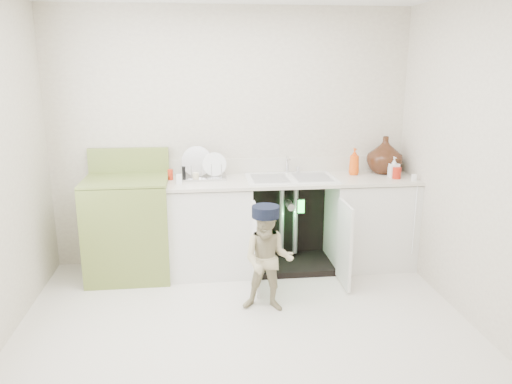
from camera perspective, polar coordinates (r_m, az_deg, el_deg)
The scene contains 5 objects.
ground at distance 3.92m, azimuth -1.08°, elevation -15.62°, with size 3.50×3.50×0.00m, color silver.
room_shell at distance 3.47m, azimuth -1.18°, elevation 2.54°, with size 6.00×5.50×1.26m.
counter_run at distance 4.91m, azimuth 4.40°, elevation -3.14°, with size 2.44×1.02×1.27m.
avocado_stove at distance 4.84m, azimuth -14.33°, elevation -3.78°, with size 0.76×0.65×1.18m.
repair_worker at distance 4.05m, azimuth 1.39°, elevation -7.59°, with size 0.65×0.74×0.88m.
Camera 1 is at (-0.32, -3.38, 1.97)m, focal length 35.00 mm.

